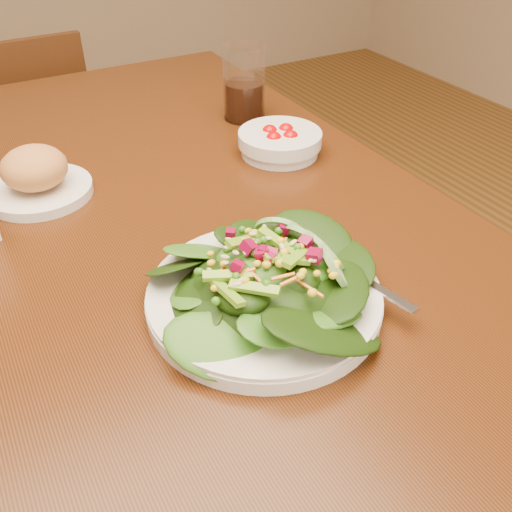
{
  "coord_description": "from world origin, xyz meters",
  "views": [
    {
      "loc": [
        -0.21,
        -0.73,
        1.22
      ],
      "look_at": [
        0.06,
        -0.25,
        0.81
      ],
      "focal_mm": 40.0,
      "sensor_mm": 36.0,
      "label": 1
    }
  ],
  "objects": [
    {
      "name": "bread_plate",
      "position": [
        -0.12,
        0.14,
        0.78
      ],
      "size": [
        0.17,
        0.17,
        0.08
      ],
      "color": "silver",
      "rests_on": "dining_table"
    },
    {
      "name": "tomato_bowl",
      "position": [
        0.29,
        0.08,
        0.77
      ],
      "size": [
        0.15,
        0.15,
        0.05
      ],
      "color": "silver",
      "rests_on": "dining_table"
    },
    {
      "name": "salad_plate",
      "position": [
        0.07,
        -0.27,
        0.78
      ],
      "size": [
        0.29,
        0.29,
        0.08
      ],
      "rotation": [
        0.0,
        0.0,
        -0.23
      ],
      "color": "silver",
      "rests_on": "dining_table"
    },
    {
      "name": "ground_plane",
      "position": [
        0.0,
        0.0,
        0.0
      ],
      "size": [
        5.0,
        5.0,
        0.0
      ],
      "primitive_type": "plane",
      "color": "brown"
    },
    {
      "name": "drinking_glass",
      "position": [
        0.31,
        0.25,
        0.81
      ],
      "size": [
        0.08,
        0.08,
        0.15
      ],
      "color": "silver",
      "rests_on": "dining_table"
    },
    {
      "name": "chair_far",
      "position": [
        -0.03,
        0.98,
        0.42
      ],
      "size": [
        0.38,
        0.38,
        0.8
      ],
      "rotation": [
        0.0,
        0.0,
        3.17
      ],
      "color": "#361608",
      "rests_on": "ground_plane"
    },
    {
      "name": "dining_table",
      "position": [
        0.0,
        0.0,
        0.65
      ],
      "size": [
        0.9,
        1.4,
        0.75
      ],
      "color": "#46210B",
      "rests_on": "ground_plane"
    }
  ]
}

